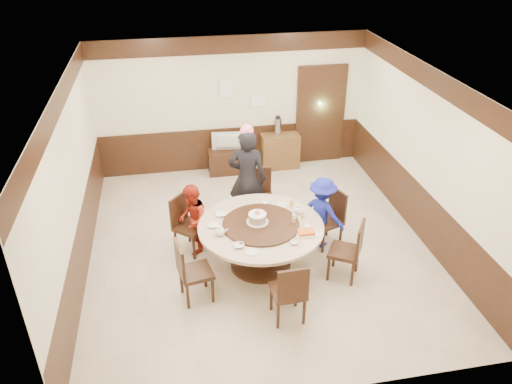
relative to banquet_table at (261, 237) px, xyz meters
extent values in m
plane|color=beige|center=(0.07, 0.53, -0.53)|extent=(6.00, 6.00, 0.00)
plane|color=white|center=(0.07, 0.53, 2.27)|extent=(6.00, 6.00, 0.00)
cube|color=beige|center=(0.07, 3.53, 0.87)|extent=(5.50, 0.04, 2.80)
cube|color=beige|center=(0.07, -2.47, 0.87)|extent=(5.50, 0.04, 2.80)
cube|color=beige|center=(-2.68, 0.53, 0.87)|extent=(0.04, 6.00, 2.80)
cube|color=beige|center=(2.82, 0.53, 0.87)|extent=(0.04, 6.00, 2.80)
cube|color=black|center=(0.07, 0.53, -0.08)|extent=(5.50, 6.00, 0.90)
cube|color=black|center=(0.07, 0.53, 2.09)|extent=(5.50, 6.00, 0.35)
cube|color=black|center=(1.97, 3.48, 0.52)|extent=(1.05, 0.08, 2.18)
cube|color=#89D497|center=(1.97, 3.50, 0.52)|extent=(0.88, 0.02, 2.05)
cylinder|color=black|center=(0.00, 0.00, -0.50)|extent=(0.95, 0.95, 0.06)
cylinder|color=black|center=(0.00, 0.00, -0.18)|extent=(0.38, 0.38, 0.65)
cylinder|color=#C3A88E|center=(0.00, 0.00, 0.19)|extent=(1.90, 1.90, 0.05)
cylinder|color=black|center=(0.00, 0.00, 0.23)|extent=(1.16, 1.16, 0.03)
cube|color=black|center=(1.16, 0.37, -0.08)|extent=(0.56, 0.56, 0.06)
cube|color=black|center=(1.36, 0.44, 0.19)|extent=(0.18, 0.41, 0.50)
cube|color=black|center=(1.16, 0.37, -0.32)|extent=(0.36, 0.36, 0.42)
cube|color=black|center=(0.25, 1.24, -0.08)|extent=(0.45, 0.45, 0.06)
cube|color=black|center=(0.26, 1.45, 0.19)|extent=(0.42, 0.05, 0.50)
cube|color=black|center=(0.25, 1.24, -0.32)|extent=(0.36, 0.36, 0.42)
cube|color=black|center=(-1.04, 0.59, -0.08)|extent=(0.62, 0.62, 0.06)
cube|color=black|center=(-1.20, 0.73, 0.19)|extent=(0.30, 0.35, 0.50)
cube|color=black|center=(-1.04, 0.59, -0.32)|extent=(0.36, 0.36, 0.42)
cube|color=black|center=(-1.04, -0.57, -0.08)|extent=(0.52, 0.52, 0.06)
cube|color=black|center=(-1.25, -0.61, 0.19)|extent=(0.12, 0.42, 0.50)
cube|color=black|center=(-1.04, -0.57, -0.32)|extent=(0.36, 0.36, 0.42)
cube|color=black|center=(0.14, -1.19, -0.08)|extent=(0.46, 0.46, 0.06)
cube|color=black|center=(0.15, -1.40, 0.19)|extent=(0.42, 0.06, 0.50)
cube|color=black|center=(0.14, -1.19, -0.32)|extent=(0.36, 0.36, 0.42)
cube|color=black|center=(1.18, -0.49, -0.08)|extent=(0.60, 0.60, 0.06)
cube|color=black|center=(1.35, -0.60, 0.19)|extent=(0.25, 0.38, 0.50)
cube|color=black|center=(1.18, -0.49, -0.32)|extent=(0.36, 0.36, 0.42)
imported|color=black|center=(0.00, 1.21, 0.37)|extent=(0.76, 0.62, 1.80)
imported|color=#A22515|center=(-1.00, 0.59, 0.06)|extent=(0.51, 0.63, 1.19)
imported|color=#18219C|center=(1.08, 0.38, 0.08)|extent=(0.88, 0.89, 1.23)
cylinder|color=white|center=(-0.05, 0.04, 0.25)|extent=(0.34, 0.34, 0.01)
cylinder|color=tan|center=(-0.05, 0.04, 0.32)|extent=(0.27, 0.27, 0.12)
cylinder|color=white|center=(-0.05, 0.04, 0.39)|extent=(0.27, 0.27, 0.01)
sphere|color=pink|center=(-0.05, 0.04, 0.43)|extent=(0.08, 0.08, 0.08)
ellipsoid|color=white|center=(-0.64, -0.15, 0.28)|extent=(0.17, 0.15, 0.13)
ellipsoid|color=white|center=(0.64, 0.23, 0.28)|extent=(0.17, 0.15, 0.13)
imported|color=white|center=(-0.56, 0.38, 0.24)|extent=(0.17, 0.17, 0.04)
imported|color=white|center=(0.38, -0.55, 0.24)|extent=(0.13, 0.13, 0.04)
imported|color=white|center=(-0.41, -0.48, 0.24)|extent=(0.16, 0.16, 0.04)
imported|color=white|center=(0.67, -0.18, 0.24)|extent=(0.12, 0.12, 0.04)
imported|color=white|center=(-0.71, 0.09, 0.24)|extent=(0.16, 0.16, 0.04)
imported|color=white|center=(0.19, 0.60, 0.24)|extent=(0.14, 0.14, 0.04)
cylinder|color=white|center=(-0.25, -0.65, 0.22)|extent=(0.18, 0.18, 0.01)
cylinder|color=white|center=(0.45, 0.50, 0.22)|extent=(0.18, 0.18, 0.01)
cube|color=white|center=(0.60, -0.37, 0.23)|extent=(0.30, 0.20, 0.02)
cube|color=orange|center=(0.60, -0.37, 0.26)|extent=(0.24, 0.15, 0.04)
cylinder|color=white|center=(0.50, -0.05, 0.30)|extent=(0.06, 0.06, 0.16)
cylinder|color=white|center=(0.66, 0.03, 0.30)|extent=(0.06, 0.06, 0.16)
cylinder|color=white|center=(0.58, 0.42, 0.30)|extent=(0.06, 0.06, 0.16)
cube|color=black|center=(-0.06, 3.28, -0.28)|extent=(0.85, 0.45, 0.50)
imported|color=gray|center=(-0.06, 3.28, 0.16)|extent=(0.67, 0.16, 0.38)
cube|color=brown|center=(1.06, 3.31, -0.16)|extent=(0.80, 0.40, 0.75)
cylinder|color=silver|center=(1.01, 3.31, 0.41)|extent=(0.15, 0.15, 0.38)
cube|color=white|center=(-0.03, 3.49, 1.22)|extent=(0.25, 0.00, 0.35)
cube|color=white|center=(0.62, 3.49, 0.92)|extent=(0.30, 0.00, 0.22)
camera|label=1|loc=(-1.22, -6.16, 4.37)|focal=35.00mm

